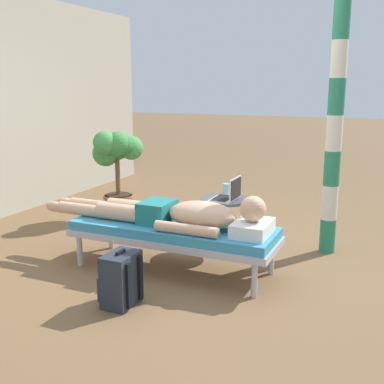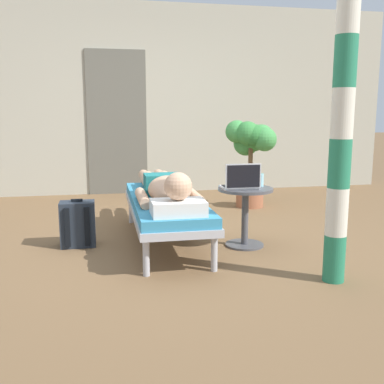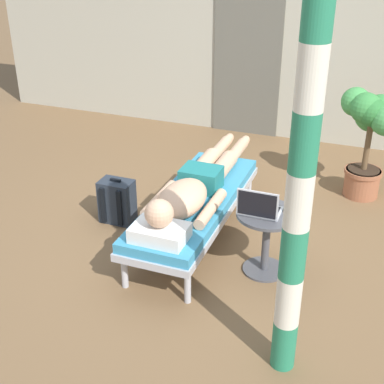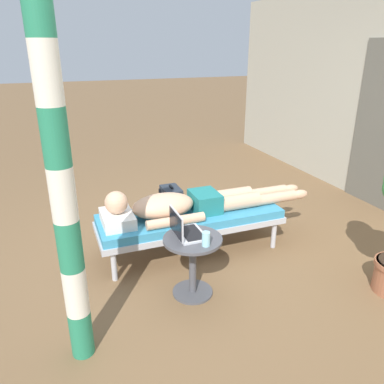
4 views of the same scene
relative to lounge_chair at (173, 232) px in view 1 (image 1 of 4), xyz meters
name	(u,v)px [view 1 (image 1 of 4)]	position (x,y,z in m)	size (l,w,h in m)	color
ground_plane	(175,263)	(0.14, 0.05, -0.35)	(40.00, 40.00, 0.00)	brown
lounge_chair	(173,232)	(0.00, 0.00, 0.00)	(0.61, 1.84, 0.42)	#B7B7BC
person_reclining	(177,214)	(0.00, -0.04, 0.17)	(0.53, 2.17, 0.32)	white
side_table	(225,215)	(0.68, -0.24, 0.01)	(0.48, 0.48, 0.52)	#4C4C51
laptop	(229,194)	(0.62, -0.29, 0.24)	(0.31, 0.24, 0.23)	silver
drink_glass	(226,189)	(0.83, -0.19, 0.24)	(0.06, 0.06, 0.11)	#99D8E5
backpack	(121,280)	(-0.77, 0.06, -0.15)	(0.30, 0.26, 0.42)	#262D38
potted_plant	(117,157)	(1.28, 1.39, 0.40)	(0.62, 0.58, 1.08)	#9E5B3D
porch_post	(334,133)	(1.03, -1.17, 0.82)	(0.15, 0.15, 2.33)	#267F59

